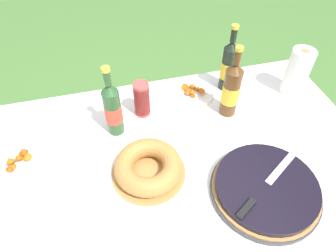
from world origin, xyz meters
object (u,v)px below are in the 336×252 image
at_px(juice_bottle_red, 228,66).
at_px(snack_plate_near, 18,163).
at_px(serving_knife, 264,188).
at_px(paper_towel_roll, 297,72).
at_px(cider_bottle_amber, 231,90).
at_px(bundt_cake, 148,168).
at_px(berry_tart, 266,188).
at_px(cup_stack, 142,99).
at_px(snack_plate_left, 192,93).
at_px(cider_bottle_green, 113,109).

xyz_separation_m(juice_bottle_red, snack_plate_near, (-1.00, -0.26, -0.12)).
distance_m(serving_knife, snack_plate_near, 0.96).
height_order(serving_knife, paper_towel_roll, paper_towel_roll).
height_order(cider_bottle_amber, snack_plate_near, cider_bottle_amber).
xyz_separation_m(bundt_cake, paper_towel_roll, (0.80, 0.32, 0.08)).
xyz_separation_m(berry_tart, cup_stack, (-0.36, 0.53, 0.06)).
bearing_deg(snack_plate_near, snack_plate_left, 16.36).
bearing_deg(cup_stack, cider_bottle_green, -149.62).
bearing_deg(serving_knife, cider_bottle_amber, 51.39).
xyz_separation_m(juice_bottle_red, paper_towel_roll, (0.31, -0.11, -0.02)).
distance_m(juice_bottle_red, snack_plate_near, 1.04).
bearing_deg(snack_plate_left, serving_knife, -83.44).
relative_size(cider_bottle_amber, paper_towel_roll, 1.49).
xyz_separation_m(juice_bottle_red, snack_plate_left, (-0.18, -0.02, -0.12)).
xyz_separation_m(berry_tart, paper_towel_roll, (0.40, 0.51, 0.09)).
height_order(cider_bottle_amber, snack_plate_left, cider_bottle_amber).
bearing_deg(cider_bottle_amber, cider_bottle_green, 178.72).
bearing_deg(cup_stack, juice_bottle_red, 10.64).
distance_m(serving_knife, snack_plate_left, 0.62).
relative_size(cider_bottle_green, snack_plate_near, 1.61).
distance_m(bundt_cake, snack_plate_left, 0.51).
height_order(serving_knife, snack_plate_near, serving_knife).
relative_size(berry_tart, cup_stack, 2.32).
height_order(cup_stack, cider_bottle_amber, cider_bottle_amber).
xyz_separation_m(cider_bottle_amber, paper_towel_roll, (0.37, 0.06, -0.02)).
height_order(bundt_cake, snack_plate_left, bundt_cake).
bearing_deg(juice_bottle_red, paper_towel_roll, -19.49).
xyz_separation_m(snack_plate_near, paper_towel_roll, (1.31, 0.15, 0.11)).
relative_size(cup_stack, paper_towel_roll, 0.74).
relative_size(bundt_cake, juice_bottle_red, 0.85).
bearing_deg(berry_tart, cider_bottle_green, 137.49).
xyz_separation_m(cider_bottle_green, cider_bottle_amber, (0.52, -0.01, 0.01)).
bearing_deg(juice_bottle_red, cider_bottle_amber, -108.43).
xyz_separation_m(bundt_cake, cup_stack, (0.04, 0.34, 0.05)).
relative_size(cider_bottle_amber, juice_bottle_red, 1.02).
relative_size(serving_knife, paper_towel_roll, 1.40).
distance_m(bundt_cake, juice_bottle_red, 0.66).
distance_m(serving_knife, paper_towel_roll, 0.68).
distance_m(bundt_cake, paper_towel_roll, 0.87).
height_order(bundt_cake, paper_towel_roll, paper_towel_roll).
relative_size(berry_tart, snack_plate_left, 1.86).
relative_size(serving_knife, cup_stack, 1.88).
height_order(cider_bottle_green, cider_bottle_amber, cider_bottle_amber).
xyz_separation_m(cider_bottle_amber, snack_plate_left, (-0.13, 0.16, -0.12)).
bearing_deg(snack_plate_near, cup_stack, 17.44).
bearing_deg(snack_plate_left, berry_tart, -80.94).
bearing_deg(cider_bottle_green, serving_knife, -44.94).
distance_m(serving_knife, cider_bottle_green, 0.67).
bearing_deg(cup_stack, paper_towel_roll, -2.02).
xyz_separation_m(cider_bottle_green, paper_towel_roll, (0.90, 0.05, -0.01)).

